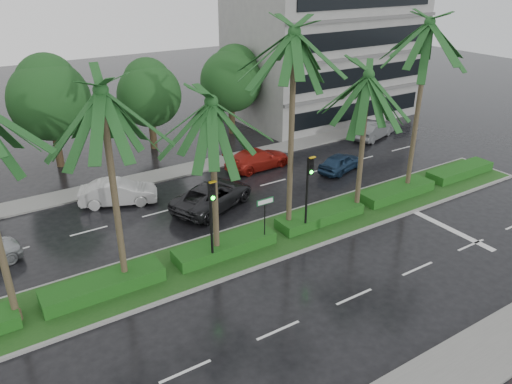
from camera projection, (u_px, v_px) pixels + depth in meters
ground at (286, 246)px, 25.33m from camera, size 120.00×120.00×0.00m
near_sidewalk at (456, 371)px, 17.51m from camera, size 40.00×2.40×0.12m
far_sidewalk at (185, 170)px, 34.46m from camera, size 40.00×2.00×0.12m
median at (275, 237)px, 26.06m from camera, size 36.00×4.00×0.15m
hedge at (275, 230)px, 25.90m from camera, size 35.20×1.40×0.60m
lane_markings at (337, 234)px, 26.48m from camera, size 34.00×13.06×0.01m
palm_row at (255, 81)px, 21.98m from camera, size 26.30×4.20×10.94m
signal_median_left at (212, 211)px, 22.33m from camera, size 0.34×0.42×4.36m
signal_median_right at (309, 184)px, 25.03m from camera, size 0.34×0.42×4.36m
street_sign at (265, 210)px, 24.31m from camera, size 0.95×0.09×2.60m
bg_trees at (157, 87)px, 37.12m from camera, size 32.86×5.40×7.80m
building at (324, 49)px, 44.88m from camera, size 16.00×10.00×12.00m
car_white at (118, 192)px, 29.49m from camera, size 3.11×4.73×1.47m
car_darkgrey at (213, 195)px, 29.06m from camera, size 4.46×6.03×1.52m
car_red at (258, 159)px, 34.60m from camera, size 2.27×4.95×1.40m
car_blue at (341, 162)px, 34.15m from camera, size 2.41×3.99×1.27m
car_grey at (373, 129)px, 40.52m from camera, size 2.92×4.86×1.51m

